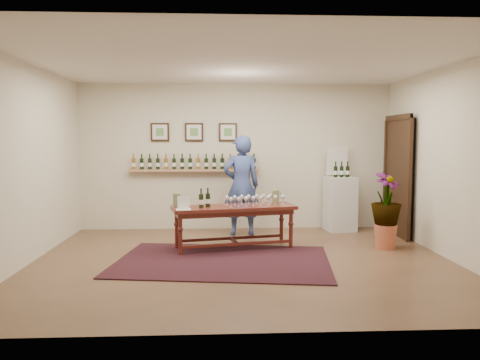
{
  "coord_description": "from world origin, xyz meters",
  "views": [
    {
      "loc": [
        -0.36,
        -6.56,
        1.74
      ],
      "look_at": [
        0.0,
        0.8,
        1.1
      ],
      "focal_mm": 35.0,
      "sensor_mm": 36.0,
      "label": 1
    }
  ],
  "objects_px": {
    "display_pedestal": "(340,204)",
    "person": "(241,186)",
    "tasting_table": "(234,212)",
    "potted_plant": "(386,210)"
  },
  "relations": [
    {
      "from": "tasting_table",
      "to": "person",
      "type": "distance_m",
      "value": 1.14
    },
    {
      "from": "display_pedestal",
      "to": "person",
      "type": "relative_size",
      "value": 0.57
    },
    {
      "from": "tasting_table",
      "to": "person",
      "type": "relative_size",
      "value": 1.12
    },
    {
      "from": "tasting_table",
      "to": "person",
      "type": "height_order",
      "value": "person"
    },
    {
      "from": "tasting_table",
      "to": "display_pedestal",
      "type": "bearing_deg",
      "value": 22.11
    },
    {
      "from": "tasting_table",
      "to": "display_pedestal",
      "type": "distance_m",
      "value": 2.51
    },
    {
      "from": "tasting_table",
      "to": "person",
      "type": "xyz_separation_m",
      "value": [
        0.18,
        1.08,
        0.32
      ]
    },
    {
      "from": "display_pedestal",
      "to": "person",
      "type": "bearing_deg",
      "value": -170.21
    },
    {
      "from": "potted_plant",
      "to": "tasting_table",
      "type": "bearing_deg",
      "value": 177.52
    },
    {
      "from": "tasting_table",
      "to": "display_pedestal",
      "type": "xyz_separation_m",
      "value": [
        2.08,
        1.41,
        -0.07
      ]
    }
  ]
}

